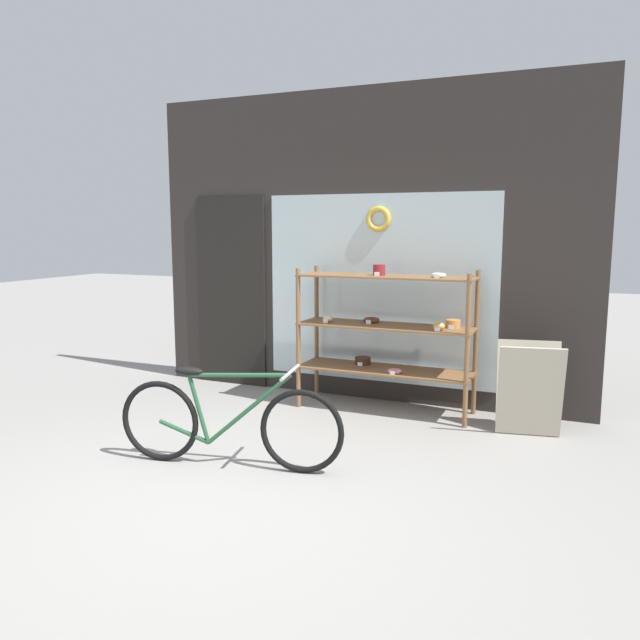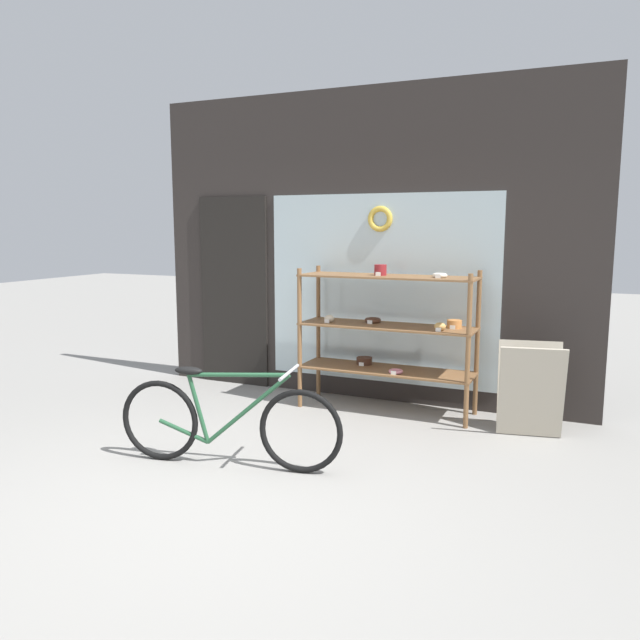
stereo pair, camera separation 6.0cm
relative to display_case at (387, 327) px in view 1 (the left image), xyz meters
The scene contains 5 objects.
ground_plane 2.50m from the display_case, 99.74° to the right, with size 30.00×30.00×0.00m, color gray.
storefront_facade 0.91m from the display_case, 140.02° to the left, with size 4.65×0.13×3.14m.
display_case is the anchor object (origin of this frame).
bicycle 2.01m from the display_case, 109.14° to the right, with size 1.72×0.50×0.76m.
sandwich_board 1.42m from the display_case, ahead, with size 0.59×0.47×0.79m.
Camera 1 is at (2.15, -3.33, 1.78)m, focal length 35.00 mm.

